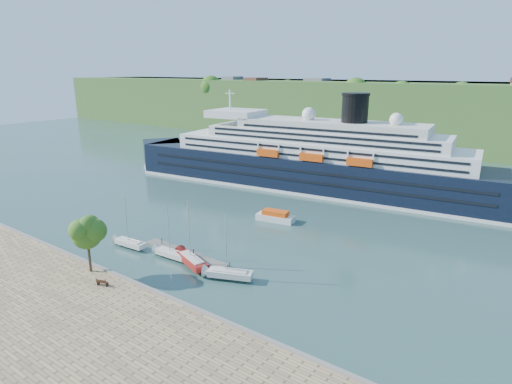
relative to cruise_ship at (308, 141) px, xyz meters
name	(u,v)px	position (x,y,z in m)	size (l,w,h in m)	color
ground	(118,281)	(2.68, -58.83, -11.89)	(400.00, 400.00, 0.00)	#2C4F4A
far_hillside	(420,113)	(2.68, 86.17, 0.11)	(400.00, 50.00, 24.00)	#355522
quay_coping	(116,274)	(2.68, -59.03, -10.74)	(220.00, 0.50, 0.30)	slate
cruise_ship	(308,141)	(0.00, 0.00, 0.00)	(105.87, 15.42, 23.77)	black
park_bench	(102,282)	(3.81, -61.91, -10.36)	(1.64, 0.67, 1.05)	#4B2815
promenade_tree	(88,241)	(-1.20, -60.33, -6.31)	(5.53, 5.53, 9.16)	#2A631A
floating_pontoon	(185,253)	(4.04, -46.80, -11.70)	(17.08, 2.09, 0.38)	gray
sailboat_white_near	(129,224)	(-5.29, -50.22, -7.69)	(6.49, 1.80, 8.39)	silver
sailboat_red	(191,236)	(8.09, -49.39, -6.92)	(7.68, 2.13, 9.93)	maroon
sailboat_white_far	(230,250)	(15.36, -49.22, -7.32)	(7.07, 1.96, 9.14)	silver
tender_launch	(275,216)	(7.02, -24.90, -10.83)	(7.67, 2.63, 2.12)	#EA4B0D
sailboat_extra	(171,234)	(3.51, -49.12, -7.72)	(6.46, 1.79, 8.34)	silver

